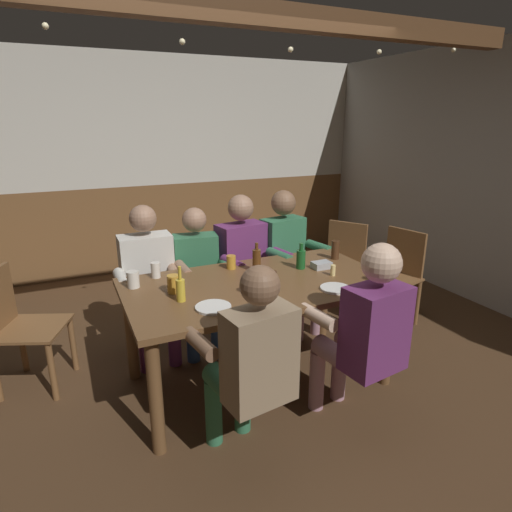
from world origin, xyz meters
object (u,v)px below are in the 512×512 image
pint_glass_4 (156,270)px  person_5 (365,330)px  chair_empty_far_end (19,325)px  pint_glass_3 (385,274)px  table_candle (333,270)px  bottle_0 (257,260)px  plate_1 (213,307)px  pint_glass_0 (335,250)px  pint_glass_8 (271,279)px  pint_glass_5 (173,284)px  person_0 (149,275)px  condiment_caddy (321,265)px  bottle_2 (181,289)px  person_4 (251,360)px  bottle_1 (301,259)px  person_2 (246,260)px  pint_glass_6 (268,301)px  plate_0 (335,288)px  person_1 (198,273)px  pint_glass_2 (231,262)px  chair_empty_near_left (341,264)px  chair_empty_near_right (396,274)px  person_3 (288,255)px  pint_glass_1 (133,279)px  pint_glass_7 (256,285)px  dining_table (258,296)px

pint_glass_4 → person_5: bearing=-48.7°
chair_empty_far_end → pint_glass_3: bearing=88.8°
table_candle → bottle_0: bottle_0 is taller
plate_1 → pint_glass_0: bearing=22.4°
pint_glass_8 → pint_glass_5: bearing=164.2°
pint_glass_3 → pint_glass_8: pint_glass_3 is taller
person_0 → pint_glass_3: person_0 is taller
condiment_caddy → plate_1: 1.04m
bottle_2 → person_4: bearing=-72.6°
bottle_0 → bottle_1: (0.33, -0.08, -0.01)m
person_2 → chair_empty_far_end: size_ratio=1.42×
bottle_0 → pint_glass_6: (-0.22, -0.64, -0.03)m
plate_0 → pint_glass_3: bearing=-7.5°
person_1 → pint_glass_4: person_1 is taller
bottle_0 → pint_glass_2: size_ratio=2.14×
chair_empty_near_left → bottle_0: 1.40m
table_candle → condiment_caddy: (0.01, 0.17, -0.02)m
chair_empty_near_right → plate_1: bearing=94.7°
person_3 → bottle_0: person_3 is taller
table_candle → pint_glass_1: bearing=164.8°
condiment_caddy → bottle_1: bearing=157.5°
pint_glass_4 → condiment_caddy: bearing=-15.2°
chair_empty_near_left → pint_glass_8: 1.59m
condiment_caddy → pint_glass_0: 0.27m
chair_empty_far_end → plate_0: chair_empty_far_end is taller
pint_glass_0 → pint_glass_5: bearing=-173.4°
pint_glass_4 → person_1: bearing=38.5°
person_5 → pint_glass_4: size_ratio=10.97×
person_1 → person_3: 0.85m
pint_glass_8 → pint_glass_0: bearing=24.0°
pint_glass_5 → pint_glass_4: bearing=97.8°
chair_empty_near_left → pint_glass_2: bearing=76.8°
chair_empty_near_right → pint_glass_3: bearing=119.8°
person_5 → bottle_2: size_ratio=5.36×
pint_glass_1 → pint_glass_3: size_ratio=0.82×
person_0 → pint_glass_2: person_0 is taller
table_candle → condiment_caddy: 0.17m
condiment_caddy → pint_glass_2: pint_glass_2 is taller
person_1 → pint_glass_6: person_1 is taller
chair_empty_far_end → pint_glass_2: same height
person_5 → pint_glass_5: bearing=131.8°
person_1 → chair_empty_near_left: (1.50, 0.10, -0.16)m
person_2 → pint_glass_2: person_2 is taller
person_2 → pint_glass_3: bearing=107.0°
plate_0 → pint_glass_0: pint_glass_0 is taller
pint_glass_0 → pint_glass_8: size_ratio=1.37×
condiment_caddy → pint_glass_0: bearing=33.3°
pint_glass_7 → pint_glass_1: bearing=145.1°
dining_table → pint_glass_0: bearing=15.6°
person_3 → chair_empty_near_right: (0.96, -0.35, -0.21)m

